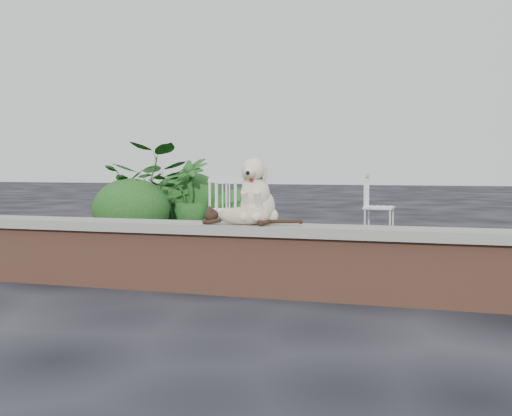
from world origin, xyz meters
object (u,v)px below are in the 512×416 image
(cat, at_px, (243,215))
(chair_c, at_px, (235,226))
(chair_e, at_px, (379,206))
(potted_plant_a, at_px, (150,189))
(potted_plant_b, at_px, (189,195))
(chair_a, at_px, (226,209))
(dog, at_px, (258,190))

(cat, bearing_deg, chair_c, 113.38)
(cat, height_order, chair_e, chair_e)
(chair_e, relative_size, chair_c, 1.00)
(potted_plant_a, bearing_deg, potted_plant_b, 52.49)
(chair_c, xyz_separation_m, potted_plant_a, (-2.30, 2.78, 0.24))
(cat, bearing_deg, potted_plant_a, 127.03)
(potted_plant_a, relative_size, potted_plant_b, 1.19)
(chair_a, bearing_deg, chair_e, -2.53)
(chair_c, distance_m, chair_a, 2.30)
(potted_plant_b, bearing_deg, chair_c, -60.57)
(chair_c, height_order, potted_plant_b, potted_plant_b)
(dog, xyz_separation_m, chair_a, (-1.31, 2.96, -0.39))
(cat, xyz_separation_m, chair_c, (-0.39, 0.97, -0.19))
(dog, relative_size, chair_e, 0.59)
(dog, bearing_deg, potted_plant_b, 120.92)
(potted_plant_a, distance_m, potted_plant_b, 0.70)
(chair_e, bearing_deg, potted_plant_a, 102.23)
(potted_plant_a, bearing_deg, chair_a, -23.74)
(dog, bearing_deg, chair_a, 115.29)
(chair_c, xyz_separation_m, chair_a, (-0.84, 2.14, 0.00))
(cat, distance_m, chair_c, 1.06)
(chair_c, relative_size, potted_plant_a, 0.67)
(dog, distance_m, chair_c, 1.02)
(dog, bearing_deg, chair_c, 121.30)
(chair_c, bearing_deg, potted_plant_a, -43.57)
(chair_c, bearing_deg, dog, 126.77)
(potted_plant_a, height_order, potted_plant_b, potted_plant_a)
(chair_a, bearing_deg, potted_plant_b, 98.23)
(cat, relative_size, chair_a, 1.02)
(dog, distance_m, potted_plant_a, 4.54)
(chair_e, xyz_separation_m, potted_plant_a, (-3.44, -0.52, 0.24))
(chair_e, relative_size, chair_a, 1.00)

